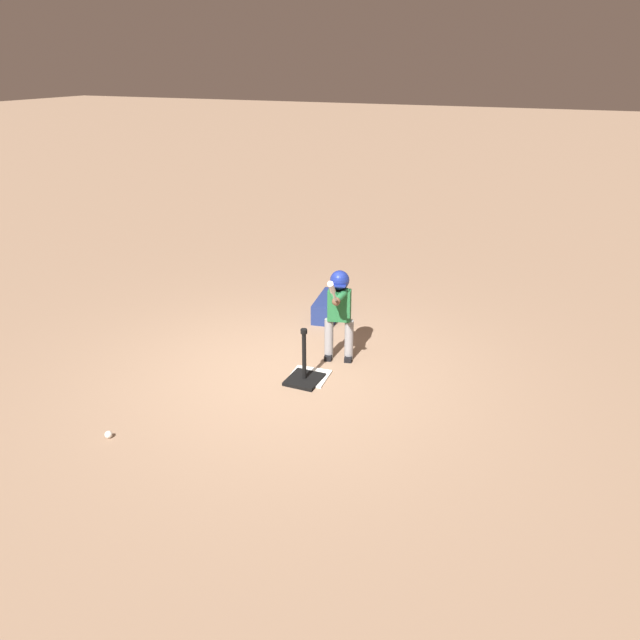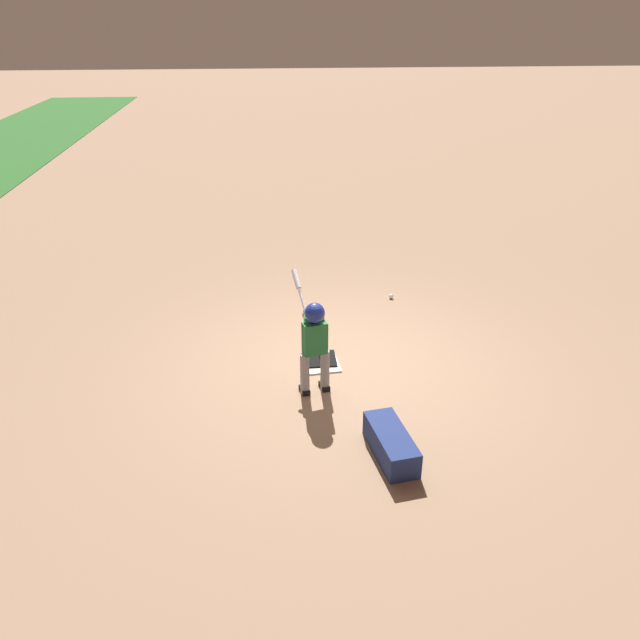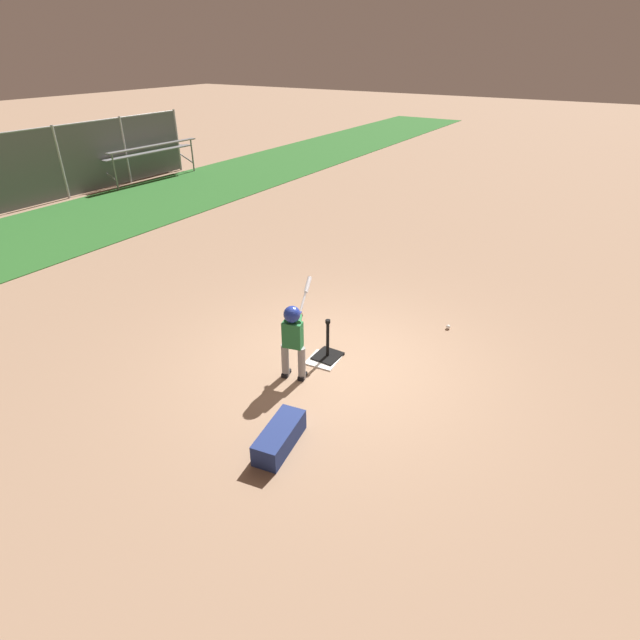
{
  "view_description": "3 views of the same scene",
  "coord_description": "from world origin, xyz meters",
  "px_view_note": "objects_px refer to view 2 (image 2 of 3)",
  "views": [
    {
      "loc": [
        5.85,
        2.97,
        3.45
      ],
      "look_at": [
        -0.39,
        0.23,
        0.58
      ],
      "focal_mm": 35.0,
      "sensor_mm": 36.0,
      "label": 1
    },
    {
      "loc": [
        -6.84,
        0.91,
        4.06
      ],
      "look_at": [
        -0.23,
        0.29,
        0.75
      ],
      "focal_mm": 35.0,
      "sensor_mm": 36.0,
      "label": 2
    },
    {
      "loc": [
        -5.43,
        -3.05,
        4.21
      ],
      "look_at": [
        0.04,
        0.36,
        0.65
      ],
      "focal_mm": 28.0,
      "sensor_mm": 36.0,
      "label": 3
    }
  ],
  "objects_px": {
    "batter_child": "(314,335)",
    "baseball": "(391,296)",
    "equipment_bag": "(391,444)",
    "batting_tee": "(321,354)"
  },
  "relations": [
    {
      "from": "batting_tee",
      "to": "baseball",
      "type": "relative_size",
      "value": 8.87
    },
    {
      "from": "batter_child",
      "to": "baseball",
      "type": "xyz_separation_m",
      "value": [
        2.5,
        -1.42,
        -0.69
      ]
    },
    {
      "from": "baseball",
      "to": "equipment_bag",
      "type": "bearing_deg",
      "value": 168.75
    },
    {
      "from": "batter_child",
      "to": "baseball",
      "type": "height_order",
      "value": "batter_child"
    },
    {
      "from": "batter_child",
      "to": "baseball",
      "type": "distance_m",
      "value": 2.96
    },
    {
      "from": "baseball",
      "to": "equipment_bag",
      "type": "xyz_separation_m",
      "value": [
        -3.79,
        0.75,
        0.1
      ]
    },
    {
      "from": "batter_child",
      "to": "baseball",
      "type": "relative_size",
      "value": 17.28
    },
    {
      "from": "batter_child",
      "to": "baseball",
      "type": "bearing_deg",
      "value": -29.61
    },
    {
      "from": "batting_tee",
      "to": "baseball",
      "type": "bearing_deg",
      "value": -34.77
    },
    {
      "from": "batting_tee",
      "to": "batter_child",
      "type": "xyz_separation_m",
      "value": [
        -0.67,
        0.15,
        0.64
      ]
    }
  ]
}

